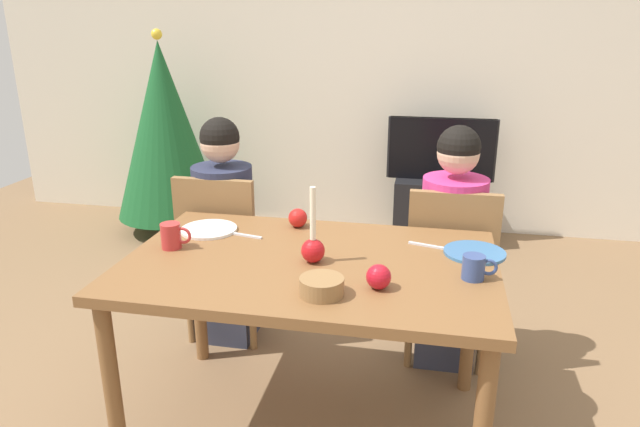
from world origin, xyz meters
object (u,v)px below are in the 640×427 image
tv_stand (437,210)px  candle_centerpiece (313,246)px  mug_right (475,267)px  bowl_walnuts (322,286)px  chair_left (223,248)px  plate_left (209,229)px  apple_near_candle (298,218)px  dining_table (310,280)px  christmas_tree (165,131)px  tv (441,149)px  chair_right (450,266)px  apple_by_left_plate (379,277)px  mug_left (172,236)px  person_left_child (225,235)px  person_right_child (451,252)px  plate_right (475,253)px

tv_stand → candle_centerpiece: bearing=-101.5°
mug_right → bowl_walnuts: bearing=-155.7°
chair_left → bowl_walnuts: 1.15m
plate_left → tv_stand: bearing=64.7°
chair_left → apple_near_candle: (0.46, -0.26, 0.28)m
dining_table → tv_stand: size_ratio=2.19×
christmas_tree → apple_near_candle: christmas_tree is taller
plate_left → tv: bearing=64.7°
christmas_tree → candle_centerpiece: size_ratio=5.32×
chair_right → apple_near_candle: size_ratio=10.84×
bowl_walnuts → apple_by_left_plate: 0.20m
tv → apple_near_candle: (-0.62, -1.95, 0.08)m
tv → mug_left: tv is taller
candle_centerpiece → mug_right: (0.58, -0.03, -0.02)m
person_left_child → apple_by_left_plate: (0.86, -0.83, 0.22)m
tv → apple_near_candle: tv is taller
plate_left → apple_near_candle: 0.39m
dining_table → person_right_child: bearing=49.7°
person_right_child → apple_near_candle: 0.77m
dining_table → christmas_tree: (-1.60, 2.10, 0.14)m
person_left_child → plate_left: bearing=-77.7°
person_right_child → plate_left: bearing=-158.2°
person_left_child → tv_stand: size_ratio=1.83×
chair_left → plate_right: bearing=-19.4°
candle_centerpiece → plate_left: size_ratio=1.21×
person_right_child → candle_centerpiece: bearing=-128.9°
person_left_child → candle_centerpiece: (0.60, -0.65, 0.24)m
chair_left → mug_right: 1.38m
plate_right → person_right_child: bearing=99.0°
christmas_tree → mug_right: 3.08m
mug_left → bowl_walnuts: 0.72m
plate_right → bowl_walnuts: bowl_walnuts is taller
dining_table → plate_right: plate_right is taller
christmas_tree → candle_centerpiece: bearing=-52.6°
tv_stand → bowl_walnuts: bearing=-98.5°
chair_right → tv: 1.71m
plate_left → apple_by_left_plate: (0.77, -0.41, 0.04)m
chair_left → mug_right: chair_left is taller
apple_by_left_plate → tv_stand: bearing=85.2°
chair_right → apple_near_candle: chair_right is taller
chair_right → bowl_walnuts: size_ratio=6.08×
apple_by_left_plate → person_right_child: bearing=72.4°
candle_centerpiece → person_right_child: bearing=51.1°
person_left_child → mug_right: person_left_child is taller
plate_right → mug_right: (-0.02, -0.23, 0.04)m
apple_by_left_plate → bowl_walnuts: bearing=-154.7°
dining_table → candle_centerpiece: bearing=-38.7°
chair_right → plate_right: chair_right is taller
dining_table → plate_left: 0.55m
bowl_walnuts → apple_by_left_plate: apple_by_left_plate is taller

